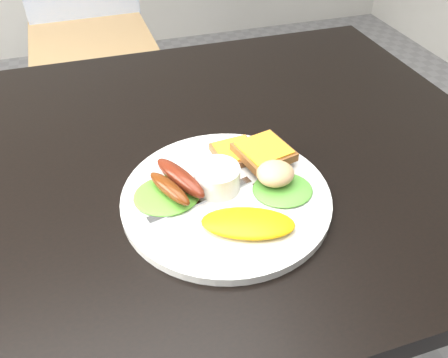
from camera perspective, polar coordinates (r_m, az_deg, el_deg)
The scene contains 14 objects.
dining_table at distance 0.73m, azimuth -9.72°, elevation 1.43°, with size 1.20×0.80×0.04m, color black.
dining_chair at distance 1.94m, azimuth -16.94°, elevation 16.76°, with size 0.47×0.47×0.06m, color tan.
person at distance 1.37m, azimuth -14.32°, elevation 20.39°, with size 0.53×0.35×1.47m, color navy.
plate at distance 0.63m, azimuth 0.27°, elevation -2.37°, with size 0.30×0.30×0.01m, color white.
lettuce_left at distance 0.62m, azimuth -7.44°, elevation -2.09°, with size 0.09×0.09×0.01m, color #2E8D1D.
lettuce_right at distance 0.63m, azimuth 7.65°, elevation -1.36°, with size 0.09×0.08×0.01m, color #388322.
omelette at distance 0.57m, azimuth 3.16°, elevation -5.78°, with size 0.12×0.06×0.02m, color yellow.
sausage_a at distance 0.61m, azimuth -7.15°, elevation -1.23°, with size 0.02×0.09×0.02m, color maroon.
sausage_b at distance 0.62m, azimuth -5.76°, elevation 0.19°, with size 0.03×0.11×0.03m, color maroon.
ramekin at distance 0.62m, azimuth -0.91°, elevation 0.04°, with size 0.07×0.07×0.04m, color white.
toast_a at distance 0.69m, azimuth 1.51°, elevation 3.45°, with size 0.07×0.07×0.01m, color brown.
toast_b at distance 0.67m, azimuth 5.21°, elevation 3.54°, with size 0.08×0.08×0.01m, color brown.
potato_salad at distance 0.62m, azimuth 6.71°, elevation 0.73°, with size 0.06×0.05×0.03m, color beige.
fork at distance 0.61m, azimuth -2.99°, elevation -2.71°, with size 0.16×0.01×0.00m, color #ADAFB7.
Camera 1 is at (-0.05, -0.57, 1.18)m, focal length 35.00 mm.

